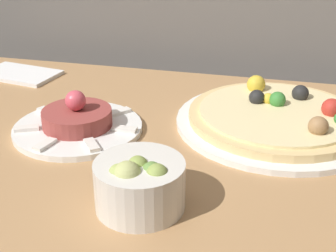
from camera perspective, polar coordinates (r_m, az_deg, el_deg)
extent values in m
cube|color=#AD7F51|center=(0.76, -0.92, -3.27)|extent=(1.04, 0.70, 0.03)
cylinder|color=#AD7F51|center=(1.34, -17.13, -8.78)|extent=(0.06, 0.06, 0.70)
cylinder|color=white|center=(0.83, 13.02, 0.42)|extent=(0.34, 0.34, 0.01)
cylinder|color=#E5C17F|center=(0.82, 13.10, 1.15)|extent=(0.30, 0.30, 0.01)
cylinder|color=beige|center=(0.82, 13.17, 1.73)|extent=(0.27, 0.27, 0.00)
sphere|color=#387F33|center=(0.84, 13.20, 3.14)|extent=(0.03, 0.03, 0.03)
sphere|color=#997047|center=(0.75, 17.85, -0.03)|extent=(0.03, 0.03, 0.03)
sphere|color=gold|center=(0.90, 10.69, 5.01)|extent=(0.03, 0.03, 0.03)
sphere|color=gold|center=(0.85, 12.10, 3.26)|extent=(0.02, 0.02, 0.02)
sphere|color=black|center=(0.84, 10.76, 3.44)|extent=(0.03, 0.03, 0.03)
sphere|color=#B22D23|center=(0.83, 19.31, 2.06)|extent=(0.03, 0.03, 0.03)
sphere|color=black|center=(0.88, 15.83, 3.86)|extent=(0.03, 0.03, 0.03)
cylinder|color=white|center=(0.80, -10.91, -0.27)|extent=(0.22, 0.22, 0.01)
cylinder|color=#933D38|center=(0.79, -11.02, 0.98)|extent=(0.12, 0.12, 0.03)
sphere|color=#DB4C5B|center=(0.78, -11.21, 3.07)|extent=(0.03, 0.03, 0.03)
cube|color=white|center=(0.77, -5.31, -0.39)|extent=(0.04, 0.02, 0.01)
cube|color=white|center=(0.83, -5.91, 1.73)|extent=(0.04, 0.04, 0.01)
cube|color=white|center=(0.87, -9.91, 2.58)|extent=(0.02, 0.04, 0.01)
cube|color=white|center=(0.86, -14.53, 1.76)|extent=(0.04, 0.03, 0.01)
cube|color=white|center=(0.80, -16.86, -0.27)|extent=(0.04, 0.03, 0.01)
cube|color=white|center=(0.74, -14.78, -2.20)|extent=(0.02, 0.04, 0.01)
cube|color=white|center=(0.72, -9.30, -2.30)|extent=(0.04, 0.04, 0.01)
cylinder|color=silver|center=(0.59, -3.46, -7.20)|extent=(0.11, 0.11, 0.06)
sphere|color=#8EA34C|center=(0.56, -1.35, -5.96)|extent=(0.03, 0.03, 0.03)
sphere|color=#A3B25B|center=(0.56, -6.37, -5.80)|extent=(0.03, 0.03, 0.03)
sphere|color=#8EA34C|center=(0.57, -3.70, -4.90)|extent=(0.03, 0.03, 0.03)
sphere|color=#668E42|center=(0.56, -1.99, -5.54)|extent=(0.02, 0.02, 0.02)
sphere|color=#B7BC70|center=(0.56, -4.99, -5.93)|extent=(0.03, 0.03, 0.03)
cube|color=white|center=(1.09, -17.60, 6.07)|extent=(0.18, 0.13, 0.01)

